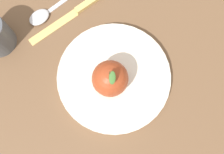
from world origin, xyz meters
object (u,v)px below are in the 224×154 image
dinner_plate (112,78)px  spoon (45,13)px  knife (74,13)px  apple (110,79)px

dinner_plate → spoon: (-0.20, -0.08, -0.01)m
knife → spoon: bearing=-112.8°
dinner_plate → apple: size_ratio=2.72×
knife → spoon: 0.06m
apple → spoon: size_ratio=0.55×
dinner_plate → knife: (-0.17, -0.02, -0.01)m
knife → spoon: size_ratio=1.24×
knife → spoon: spoon is taller
spoon → knife: bearing=67.2°
apple → knife: size_ratio=0.44×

